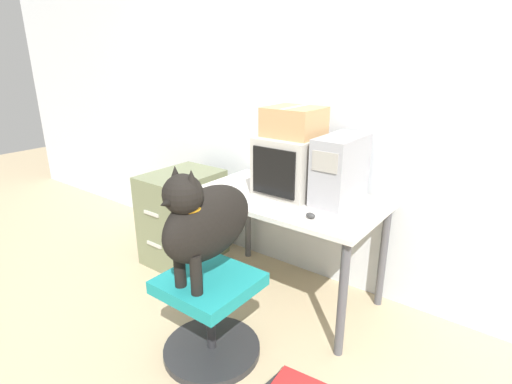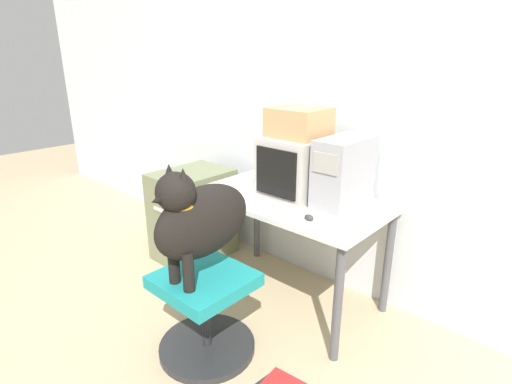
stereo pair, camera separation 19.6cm
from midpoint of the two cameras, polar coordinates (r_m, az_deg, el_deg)
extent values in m
plane|color=tan|center=(2.65, -2.49, -17.83)|extent=(12.00, 12.00, 0.00)
cube|color=silver|center=(2.76, 7.47, 12.87)|extent=(8.00, 0.05, 2.60)
cube|color=silver|center=(2.55, 2.26, -1.04)|extent=(1.21, 0.70, 0.03)
cylinder|color=#4C4C51|center=(2.84, -10.73, -7.26)|extent=(0.05, 0.05, 0.70)
cylinder|color=#4C4C51|center=(2.24, 9.71, -15.04)|extent=(0.05, 0.05, 0.70)
cylinder|color=#4C4C51|center=(3.22, -2.91, -3.59)|extent=(0.05, 0.05, 0.70)
cylinder|color=#4C4C51|center=(2.71, 15.70, -8.99)|extent=(0.05, 0.05, 0.70)
cube|color=#B7B2A8|center=(2.58, 3.12, 3.88)|extent=(0.37, 0.42, 0.37)
cube|color=black|center=(2.41, 0.19, 2.78)|extent=(0.30, 0.01, 0.29)
cube|color=#99999E|center=(2.44, 9.74, 3.18)|extent=(0.21, 0.42, 0.41)
cube|color=#9E998E|center=(2.24, 7.33, 4.26)|extent=(0.16, 0.01, 0.11)
cube|color=silver|center=(2.36, -0.58, -2.03)|extent=(0.41, 0.14, 0.02)
cube|color=silver|center=(2.36, -0.58, -1.72)|extent=(0.38, 0.12, 0.00)
ellipsoid|color=#333333|center=(2.22, 5.31, -3.43)|extent=(0.06, 0.04, 0.03)
cylinder|color=#262628|center=(2.44, -8.76, -21.36)|extent=(0.54, 0.54, 0.04)
cylinder|color=#262628|center=(2.31, -9.03, -17.45)|extent=(0.05, 0.05, 0.37)
cube|color=teal|center=(2.19, -9.34, -12.78)|extent=(0.46, 0.46, 0.07)
ellipsoid|color=black|center=(2.04, -9.49, -4.45)|extent=(0.21, 0.59, 0.38)
cylinder|color=black|center=(2.08, -13.57, -10.50)|extent=(0.06, 0.06, 0.21)
cylinder|color=black|center=(2.00, -11.40, -11.59)|extent=(0.06, 0.06, 0.21)
sphere|color=black|center=(1.87, -13.38, -0.37)|extent=(0.19, 0.19, 0.19)
cone|color=black|center=(1.82, -15.41, -1.51)|extent=(0.09, 0.10, 0.09)
cone|color=black|center=(1.89, -14.38, 2.37)|extent=(0.07, 0.07, 0.09)
cone|color=black|center=(1.81, -12.28, 1.81)|extent=(0.07, 0.07, 0.09)
torus|color=orange|center=(1.91, -12.67, -2.21)|extent=(0.14, 0.14, 0.02)
cube|color=#6B7251|center=(3.26, -12.08, -3.51)|extent=(0.45, 0.60, 0.72)
cube|color=beige|center=(3.04, -16.55, -3.03)|extent=(0.16, 0.01, 0.02)
cube|color=beige|center=(3.15, -16.11, -7.29)|extent=(0.16, 0.01, 0.02)
cube|color=tan|center=(2.52, 3.24, 9.98)|extent=(0.33, 0.30, 0.18)
cube|color=beige|center=(2.50, 3.28, 12.03)|extent=(0.04, 0.30, 0.00)
camera|label=1|loc=(0.10, -92.44, -0.85)|focal=28.00mm
camera|label=2|loc=(0.10, 87.56, 0.85)|focal=28.00mm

